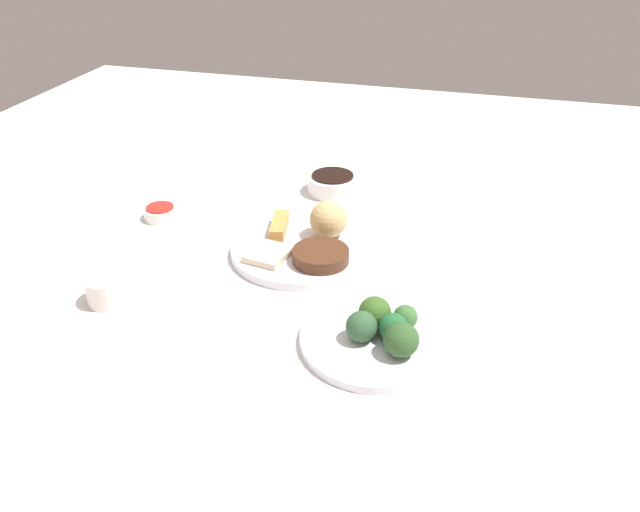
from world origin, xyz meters
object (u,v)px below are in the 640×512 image
(broccoli_plate, at_px, (376,340))
(sauce_ramekin_sweet_and_sour, at_px, (161,213))
(main_plate, at_px, (299,250))
(teacup, at_px, (107,290))
(soy_sauce_bowl, at_px, (333,184))

(broccoli_plate, relative_size, sauce_ramekin_sweet_and_sour, 3.41)
(sauce_ramekin_sweet_and_sour, bearing_deg, broccoli_plate, 60.34)
(sauce_ramekin_sweet_and_sour, bearing_deg, main_plate, 78.90)
(broccoli_plate, height_order, sauce_ramekin_sweet_and_sour, sauce_ramekin_sweet_and_sour)
(sauce_ramekin_sweet_and_sour, distance_m, teacup, 0.30)
(broccoli_plate, distance_m, teacup, 0.45)
(soy_sauce_bowl, xyz_separation_m, sauce_ramekin_sweet_and_sour, (0.22, -0.31, -0.01))
(sauce_ramekin_sweet_and_sour, bearing_deg, soy_sauce_bowl, 125.69)
(broccoli_plate, bearing_deg, sauce_ramekin_sweet_and_sour, -119.66)
(sauce_ramekin_sweet_and_sour, relative_size, teacup, 1.01)
(soy_sauce_bowl, height_order, sauce_ramekin_sweet_and_sour, soy_sauce_bowl)
(broccoli_plate, xyz_separation_m, sauce_ramekin_sweet_and_sour, (-0.29, -0.51, 0.00))
(teacup, bearing_deg, sauce_ramekin_sweet_and_sour, -168.83)
(broccoli_plate, bearing_deg, soy_sauce_bowl, -158.47)
(broccoli_plate, relative_size, soy_sauce_bowl, 2.05)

